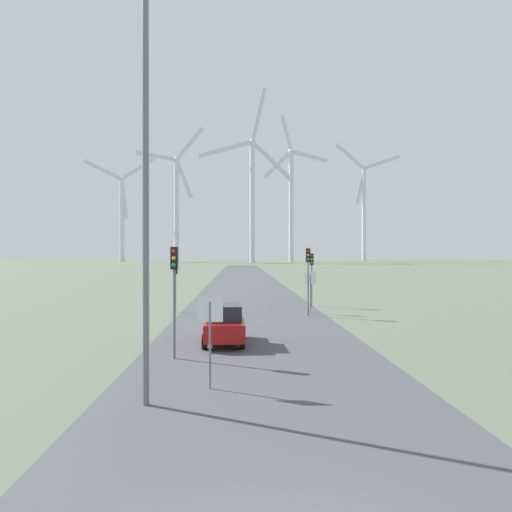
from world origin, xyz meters
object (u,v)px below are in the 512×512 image
traffic_light_post_near_left (174,277)px  traffic_light_post_mid_left (175,275)px  stop_sign_far (310,285)px  wind_turbine_left (177,199)px  car_approaching (224,324)px  wind_turbine_far_right (364,204)px  traffic_light_post_near_right (308,267)px  wind_turbine_right (291,196)px  traffic_light_post_mid_right (312,268)px  wind_turbine_center (252,188)px  streetlamp (146,143)px  wind_turbine_far_left (122,210)px  stop_sign_near (210,324)px

traffic_light_post_near_left → traffic_light_post_mid_left: 15.61m
stop_sign_far → wind_turbine_left: (-33.05, 190.75, 26.33)m
car_approaching → wind_turbine_far_right: 260.34m
traffic_light_post_near_right → wind_turbine_right: size_ratio=0.07×
traffic_light_post_mid_right → wind_turbine_center: bearing=90.0°
streetlamp → traffic_light_post_near_left: size_ratio=2.69×
wind_turbine_far_right → stop_sign_far: bearing=-105.0°
traffic_light_post_mid_right → wind_turbine_far_left: 216.67m
traffic_light_post_mid_left → wind_turbine_far_left: 217.36m
traffic_light_post_mid_right → wind_turbine_far_right: size_ratio=0.06×
stop_sign_far → traffic_light_post_mid_right: bearing=80.6°
stop_sign_near → stop_sign_far: size_ratio=1.01×
traffic_light_post_mid_left → wind_turbine_right: 202.14m
stop_sign_far → wind_turbine_center: size_ratio=0.04×
stop_sign_far → wind_turbine_right: size_ratio=0.04×
traffic_light_post_mid_right → wind_turbine_far_right: 243.25m
wind_turbine_center → stop_sign_near: bearing=-91.9°
traffic_light_post_near_right → wind_turbine_right: bearing=84.3°
traffic_light_post_mid_right → wind_turbine_far_left: wind_turbine_far_left is taller
wind_turbine_left → wind_turbine_center: bearing=-17.5°
traffic_light_post_mid_left → wind_turbine_center: size_ratio=0.05×
wind_turbine_left → stop_sign_near: bearing=-82.6°
car_approaching → wind_turbine_far_left: 230.35m
traffic_light_post_mid_right → wind_turbine_center: (0.03, 175.70, 29.34)m
streetlamp → wind_turbine_far_left: bearing=103.3°
wind_turbine_far_left → wind_turbine_center: wind_turbine_center is taller
stop_sign_far → wind_turbine_left: wind_turbine_left is taller
stop_sign_far → traffic_light_post_mid_right: 4.56m
traffic_light_post_mid_left → wind_turbine_left: wind_turbine_left is taller
car_approaching → wind_turbine_far_left: wind_turbine_far_left is taller
car_approaching → wind_turbine_right: (25.18, 210.32, 30.27)m
stop_sign_far → car_approaching: size_ratio=0.69×
traffic_light_post_mid_left → car_approaching: (3.82, -12.32, -1.74)m
wind_turbine_center → traffic_light_post_near_right: bearing=-90.4°
traffic_light_post_mid_right → streetlamp: bearing=-108.3°
car_approaching → wind_turbine_far_right: wind_turbine_far_right is taller
car_approaching → wind_turbine_left: (-27.39, 202.20, 27.42)m
stop_sign_far → wind_turbine_right: (19.52, 198.87, 29.18)m
stop_sign_far → wind_turbine_far_right: (63.81, 237.64, 29.00)m
wind_turbine_far_right → traffic_light_post_mid_right: bearing=-105.1°
streetlamp → wind_turbine_far_left: (-54.50, 231.21, 18.03)m
wind_turbine_right → wind_turbine_far_right: size_ratio=1.07×
traffic_light_post_near_right → traffic_light_post_mid_left: size_ratio=1.25×
traffic_light_post_mid_left → wind_turbine_far_right: 249.47m
stop_sign_far → traffic_light_post_near_right: size_ratio=0.63×
wind_turbine_center → traffic_light_post_mid_left: bearing=-93.3°
wind_turbine_left → wind_turbine_center: 35.68m
wind_turbine_far_right → traffic_light_post_mid_left: bearing=-107.2°
traffic_light_post_mid_left → wind_turbine_left: 193.05m
traffic_light_post_near_left → wind_turbine_right: wind_turbine_right is taller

